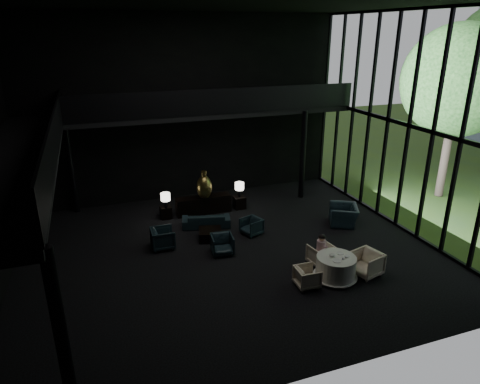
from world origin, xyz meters
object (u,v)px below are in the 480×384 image
object	(u,v)px
lounge_armchair_east	(251,226)
console	(204,205)
coffee_table	(210,234)
window_armchair	(344,211)
lounge_armchair_west	(163,237)
child	(321,244)
table_lamp_left	(165,197)
dining_chair_east	(366,261)
lounge_armchair_south	(222,244)
dining_table	(336,269)
side_table_right	(239,202)
bronze_urn	(204,187)
sofa	(206,219)
table_lamp_right	(239,187)
side_table_left	(166,212)
dining_chair_west	(307,277)
dining_chair_north	(321,254)

from	to	relation	value
lounge_armchair_east	console	bearing A→B (deg)	-175.33
coffee_table	window_armchair	bearing A→B (deg)	-5.59
lounge_armchair_west	child	size ratio (longest dim) A/B	1.31
lounge_armchair_west	coffee_table	world-z (taller)	lounge_armchair_west
table_lamp_left	dining_chair_east	distance (m)	8.18
lounge_armchair_south	dining_table	world-z (taller)	dining_table
side_table_right	bronze_urn	bearing A→B (deg)	-172.70
sofa	window_armchair	size ratio (longest dim) A/B	1.28
table_lamp_right	coffee_table	size ratio (longest dim) A/B	0.79
side_table_right	sofa	distance (m)	2.28
console	table_lamp_left	world-z (taller)	table_lamp_left
table_lamp_left	dining_table	distance (m)	7.48
bronze_urn	sofa	world-z (taller)	bronze_urn
side_table_left	dining_chair_west	xyz separation A→B (m)	(3.08, -6.46, 0.06)
table_lamp_right	lounge_armchair_west	size ratio (longest dim) A/B	0.77
lounge_armchair_south	dining_table	xyz separation A→B (m)	(2.83, -2.70, -0.04)
side_table_right	sofa	xyz separation A→B (m)	(-1.85, -1.32, 0.06)
side_table_right	lounge_armchair_west	size ratio (longest dim) A/B	0.62
table_lamp_left	window_armchair	distance (m)	7.15
bronze_urn	lounge_armchair_west	bearing A→B (deg)	-133.19
coffee_table	dining_chair_west	distance (m)	4.43
side_table_left	lounge_armchair_east	bearing A→B (deg)	-43.05
bronze_urn	child	world-z (taller)	bronze_urn
side_table_left	dining_table	xyz separation A→B (m)	(4.11, -6.37, 0.08)
lounge_armchair_west	dining_chair_east	bearing A→B (deg)	-123.24
table_lamp_left	dining_table	xyz separation A→B (m)	(4.11, -6.22, -0.63)
lounge_armchair_west	lounge_armchair_south	xyz separation A→B (m)	(1.85, -1.11, -0.06)
child	lounge_armchair_south	bearing A→B (deg)	-32.72
table_lamp_right	dining_chair_north	xyz separation A→B (m)	(0.93, -5.39, -0.62)
dining_chair_east	dining_chair_west	distance (m)	2.07
side_table_right	dining_chair_north	xyz separation A→B (m)	(0.93, -5.41, 0.11)
bronze_urn	dining_chair_east	world-z (taller)	bronze_urn
bronze_urn	sofa	size ratio (longest dim) A/B	0.71
side_table_right	lounge_armchair_south	bearing A→B (deg)	-117.89
table_lamp_right	side_table_right	bearing A→B (deg)	90.00
console	dining_table	bearing A→B (deg)	-68.42
lounge_armchair_south	child	bearing A→B (deg)	-26.26
table_lamp_left	coffee_table	size ratio (longest dim) A/B	0.77
lounge_armchair_east	dining_chair_east	bearing A→B (deg)	11.26
child	window_armchair	bearing A→B (deg)	-134.58
side_table_right	lounge_armchair_west	bearing A→B (deg)	-146.28
coffee_table	dining_chair_north	distance (m)	4.20
dining_chair_east	lounge_armchair_west	bearing A→B (deg)	-139.40
table_lamp_left	child	distance (m)	6.72
table_lamp_left	dining_table	size ratio (longest dim) A/B	0.46
table_lamp_left	dining_chair_east	xyz separation A→B (m)	(5.14, -6.34, -0.49)
side_table_left	bronze_urn	bearing A→B (deg)	-8.67
table_lamp_right	dining_table	size ratio (longest dim) A/B	0.47
coffee_table	dining_table	size ratio (longest dim) A/B	0.60
dining_chair_north	child	xyz separation A→B (m)	(-0.04, -0.03, 0.40)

